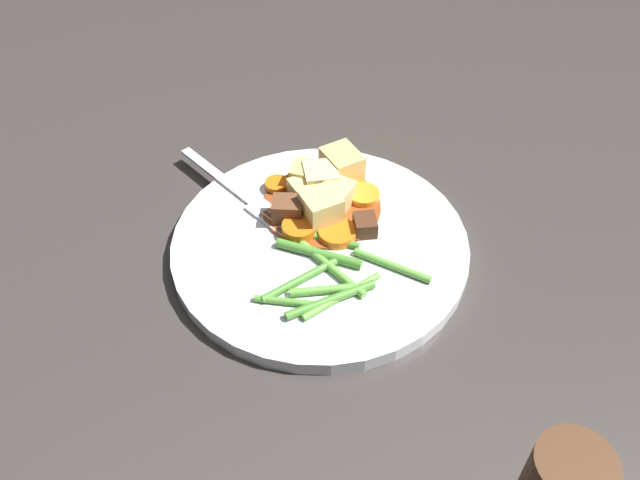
% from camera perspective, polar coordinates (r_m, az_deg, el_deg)
% --- Properties ---
extents(ground_plane, '(3.00, 3.00, 0.00)m').
position_cam_1_polar(ground_plane, '(0.62, 0.00, -0.92)').
color(ground_plane, '#383330').
extents(dinner_plate, '(0.28, 0.28, 0.01)m').
position_cam_1_polar(dinner_plate, '(0.62, 0.00, -0.46)').
color(dinner_plate, white).
rests_on(dinner_plate, ground_plane).
extents(stew_sauce, '(0.12, 0.12, 0.00)m').
position_cam_1_polar(stew_sauce, '(0.64, 0.11, 2.95)').
color(stew_sauce, brown).
rests_on(stew_sauce, dinner_plate).
extents(carrot_slice_0, '(0.03, 0.03, 0.01)m').
position_cam_1_polar(carrot_slice_0, '(0.61, -1.83, 0.91)').
color(carrot_slice_0, orange).
rests_on(carrot_slice_0, dinner_plate).
extents(carrot_slice_1, '(0.03, 0.03, 0.01)m').
position_cam_1_polar(carrot_slice_1, '(0.66, 2.99, 4.49)').
color(carrot_slice_1, orange).
rests_on(carrot_slice_1, dinner_plate).
extents(carrot_slice_2, '(0.03, 0.03, 0.01)m').
position_cam_1_polar(carrot_slice_2, '(0.65, 3.79, 3.83)').
color(carrot_slice_2, orange).
rests_on(carrot_slice_2, dinner_plate).
extents(carrot_slice_3, '(0.04, 0.04, 0.01)m').
position_cam_1_polar(carrot_slice_3, '(0.62, 1.44, 0.74)').
color(carrot_slice_3, orange).
rests_on(carrot_slice_3, dinner_plate).
extents(carrot_slice_4, '(0.03, 0.03, 0.01)m').
position_cam_1_polar(carrot_slice_4, '(0.64, -1.05, 2.91)').
color(carrot_slice_4, orange).
rests_on(carrot_slice_4, dinner_plate).
extents(carrot_slice_5, '(0.03, 0.03, 0.01)m').
position_cam_1_polar(carrot_slice_5, '(0.66, -3.73, 4.73)').
color(carrot_slice_5, orange).
rests_on(carrot_slice_5, dinner_plate).
extents(potato_chunk_0, '(0.05, 0.04, 0.03)m').
position_cam_1_polar(potato_chunk_0, '(0.67, 1.91, 6.56)').
color(potato_chunk_0, '#DBBC6B').
rests_on(potato_chunk_0, dinner_plate).
extents(potato_chunk_1, '(0.04, 0.04, 0.03)m').
position_cam_1_polar(potato_chunk_1, '(0.66, -1.07, 5.47)').
color(potato_chunk_1, '#DBBC6B').
rests_on(potato_chunk_1, dinner_plate).
extents(potato_chunk_2, '(0.04, 0.04, 0.03)m').
position_cam_1_polar(potato_chunk_2, '(0.62, 0.08, 2.66)').
color(potato_chunk_2, '#E5CC7A').
rests_on(potato_chunk_2, dinner_plate).
extents(potato_chunk_3, '(0.03, 0.03, 0.02)m').
position_cam_1_polar(potato_chunk_3, '(0.65, -1.26, 4.33)').
color(potato_chunk_3, '#E5CC7A').
rests_on(potato_chunk_3, dinner_plate).
extents(potato_chunk_4, '(0.04, 0.04, 0.03)m').
position_cam_1_polar(potato_chunk_4, '(0.66, 0.07, 5.21)').
color(potato_chunk_4, '#EAD68C').
rests_on(potato_chunk_4, dinner_plate).
extents(potato_chunk_5, '(0.04, 0.04, 0.03)m').
position_cam_1_polar(potato_chunk_5, '(0.64, 1.51, 3.90)').
color(potato_chunk_5, '#E5CC7A').
rests_on(potato_chunk_5, dinner_plate).
extents(meat_chunk_0, '(0.03, 0.02, 0.02)m').
position_cam_1_polar(meat_chunk_0, '(0.62, 3.82, 1.51)').
color(meat_chunk_0, '#4C2B19').
rests_on(meat_chunk_0, dinner_plate).
extents(meat_chunk_1, '(0.03, 0.03, 0.02)m').
position_cam_1_polar(meat_chunk_1, '(0.63, -2.81, 2.57)').
color(meat_chunk_1, brown).
rests_on(meat_chunk_1, dinner_plate).
extents(green_bean_0, '(0.03, 0.06, 0.01)m').
position_cam_1_polar(green_bean_0, '(0.56, -2.72, -5.36)').
color(green_bean_0, '#599E38').
rests_on(green_bean_0, dinner_plate).
extents(green_bean_1, '(0.06, 0.06, 0.01)m').
position_cam_1_polar(green_bean_1, '(0.59, 6.26, -2.20)').
color(green_bean_1, '#66AD42').
rests_on(green_bean_1, dinner_plate).
extents(green_bean_2, '(0.05, 0.07, 0.01)m').
position_cam_1_polar(green_bean_2, '(0.61, 0.38, 0.12)').
color(green_bean_2, '#4C8E33').
rests_on(green_bean_2, dinner_plate).
extents(green_bean_3, '(0.08, 0.04, 0.01)m').
position_cam_1_polar(green_bean_3, '(0.58, 0.63, -2.54)').
color(green_bean_3, '#66AD42').
rests_on(green_bean_3, dinner_plate).
extents(green_bean_4, '(0.02, 0.05, 0.01)m').
position_cam_1_polar(green_bean_4, '(0.57, 0.11, -4.36)').
color(green_bean_4, '#66AD42').
rests_on(green_bean_4, dinner_plate).
extents(green_bean_5, '(0.02, 0.08, 0.01)m').
position_cam_1_polar(green_bean_5, '(0.56, 0.93, -5.19)').
color(green_bean_5, '#4C8E33').
rests_on(green_bean_5, dinner_plate).
extents(green_bean_6, '(0.03, 0.08, 0.01)m').
position_cam_1_polar(green_bean_6, '(0.56, 1.92, -4.86)').
color(green_bean_6, '#66AD42').
rests_on(green_bean_6, dinner_plate).
extents(green_bean_7, '(0.03, 0.08, 0.01)m').
position_cam_1_polar(green_bean_7, '(0.58, -1.73, -3.45)').
color(green_bean_7, '#4C8E33').
rests_on(green_bean_7, dinner_plate).
extents(green_bean_8, '(0.05, 0.07, 0.01)m').
position_cam_1_polar(green_bean_8, '(0.60, -0.11, -1.17)').
color(green_bean_8, '#4C8E33').
rests_on(green_bean_8, dinner_plate).
extents(fork, '(0.16, 0.10, 0.00)m').
position_cam_1_polar(fork, '(0.66, -6.98, 4.11)').
color(fork, silver).
rests_on(fork, dinner_plate).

